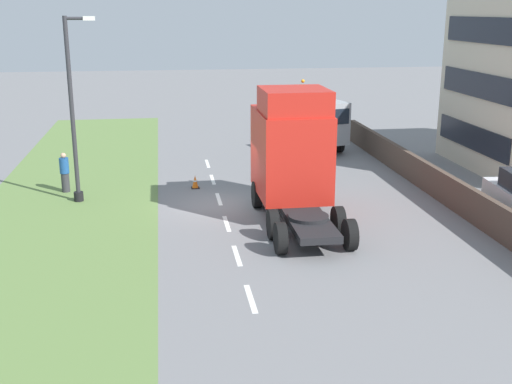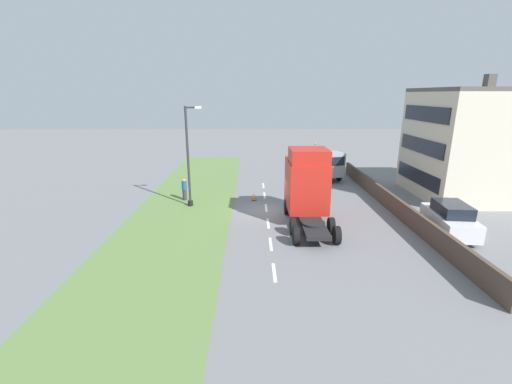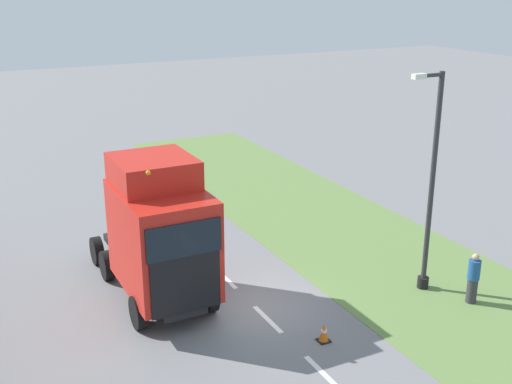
{
  "view_description": "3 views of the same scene",
  "coord_description": "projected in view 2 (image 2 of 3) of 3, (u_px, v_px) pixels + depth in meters",
  "views": [
    {
      "loc": [
        -2.19,
        -24.52,
        7.59
      ],
      "look_at": [
        0.97,
        -3.08,
        1.39
      ],
      "focal_mm": 45.0,
      "sensor_mm": 36.0,
      "label": 1
    },
    {
      "loc": [
        -1.04,
        -23.22,
        8.15
      ],
      "look_at": [
        -0.8,
        -2.69,
        2.25
      ],
      "focal_mm": 24.0,
      "sensor_mm": 36.0,
      "label": 2
    },
    {
      "loc": [
        8.25,
        16.4,
        10.12
      ],
      "look_at": [
        -1.15,
        -2.16,
        3.07
      ],
      "focal_mm": 45.0,
      "sensor_mm": 36.0,
      "label": 3
    }
  ],
  "objects": [
    {
      "name": "lamp_post",
      "position": [
        189.0,
        162.0,
        24.97
      ],
      "size": [
        1.31,
        0.38,
        7.35
      ],
      "color": "black",
      "rests_on": "ground"
    },
    {
      "name": "lane_markings",
      "position": [
        267.0,
        215.0,
        23.91
      ],
      "size": [
        0.16,
        17.8,
        0.0
      ],
      "color": "white",
      "rests_on": "ground"
    },
    {
      "name": "traffic_cone_lead",
      "position": [
        254.0,
        197.0,
        27.13
      ],
      "size": [
        0.36,
        0.36,
        0.58
      ],
      "color": "black",
      "rests_on": "ground"
    },
    {
      "name": "ground_plane",
      "position": [
        267.0,
        212.0,
        24.58
      ],
      "size": [
        120.0,
        120.0,
        0.0
      ],
      "primitive_type": "plane",
      "color": "slate",
      "rests_on": "ground"
    },
    {
      "name": "boundary_wall",
      "position": [
        392.0,
        203.0,
        24.51
      ],
      "size": [
        0.25,
        24.0,
        1.25
      ],
      "color": "#4C3D33",
      "rests_on": "ground"
    },
    {
      "name": "flatbed_truck",
      "position": [
        327.0,
        166.0,
        33.01
      ],
      "size": [
        3.59,
        5.92,
        2.83
      ],
      "rotation": [
        0.0,
        0.0,
        3.39
      ],
      "color": "#999EA3",
      "rests_on": "ground"
    },
    {
      "name": "grass_verge",
      "position": [
        183.0,
        212.0,
        24.51
      ],
      "size": [
        7.0,
        44.0,
        0.01
      ],
      "color": "#607F42",
      "rests_on": "ground"
    },
    {
      "name": "pedestrian",
      "position": [
        184.0,
        190.0,
        27.09
      ],
      "size": [
        0.39,
        0.39,
        1.73
      ],
      "color": "#333338",
      "rests_on": "ground"
    },
    {
      "name": "lorry_cab",
      "position": [
        307.0,
        185.0,
        22.43
      ],
      "size": [
        2.63,
        7.09,
        4.99
      ],
      "rotation": [
        0.0,
        0.0,
        0.0
      ],
      "color": "black",
      "rests_on": "ground"
    },
    {
      "name": "building_block",
      "position": [
        483.0,
        144.0,
        27.42
      ],
      "size": [
        10.0,
        8.19,
        9.72
      ],
      "color": "beige",
      "rests_on": "ground"
    },
    {
      "name": "parked_car",
      "position": [
        450.0,
        219.0,
        20.4
      ],
      "size": [
        2.32,
        4.51,
        1.98
      ],
      "rotation": [
        0.0,
        0.0,
        -0.11
      ],
      "color": "silver",
      "rests_on": "ground"
    }
  ]
}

